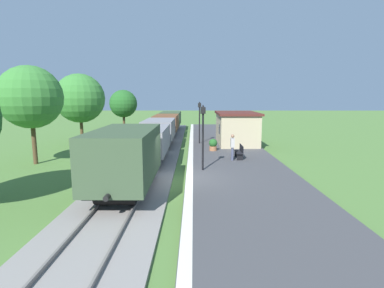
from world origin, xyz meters
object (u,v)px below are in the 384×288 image
station_hut (237,128)px  lamp_post_near (203,125)px  person_waiting (232,146)px  tree_trackside_far (80,98)px  freight_train (158,131)px  lamp_post_far (200,115)px  tree_trackside_mid (30,97)px  tree_field_left (123,104)px  potted_planter (213,145)px  bench_near_hut (240,151)px

station_hut → lamp_post_near: lamp_post_near is taller
person_waiting → tree_trackside_far: tree_trackside_far is taller
tree_trackside_far → freight_train: bearing=-12.6°
freight_train → lamp_post_far: size_ratio=8.81×
tree_trackside_mid → person_waiting: bearing=0.2°
lamp_post_far → tree_trackside_mid: (-10.92, -7.24, 1.53)m
station_hut → tree_field_left: tree_field_left is taller
person_waiting → potted_planter: bearing=-72.6°
lamp_post_far → tree_trackside_mid: 13.19m
lamp_post_far → tree_trackside_far: tree_trackside_far is taller
potted_planter → lamp_post_near: (-0.98, -6.22, 2.08)m
freight_train → bench_near_hut: size_ratio=21.73×
freight_train → station_hut: (6.80, 0.94, 0.19)m
station_hut → person_waiting: bearing=-100.1°
bench_near_hut → person_waiting: (-0.57, -0.59, 0.46)m
tree_field_left → person_waiting: bearing=-55.9°
tree_trackside_far → station_hut: bearing=-2.7°
person_waiting → tree_trackside_far: size_ratio=0.27×
bench_near_hut → tree_trackside_far: size_ratio=0.23×
potted_planter → tree_trackside_far: tree_trackside_far is taller
bench_near_hut → lamp_post_far: bearing=111.4°
tree_trackside_mid → tree_trackside_far: 7.73m
potted_planter → lamp_post_far: lamp_post_far is taller
person_waiting → tree_field_left: tree_field_left is taller
tree_trackside_far → tree_field_left: tree_trackside_far is taller
person_waiting → freight_train: bearing=-46.6°
freight_train → person_waiting: 8.24m
bench_near_hut → lamp_post_near: lamp_post_near is taller
freight_train → bench_near_hut: 8.26m
lamp_post_far → tree_trackside_mid: size_ratio=0.58×
person_waiting → tree_trackside_far: 15.14m
bench_near_hut → tree_field_left: tree_field_left is taller
bench_near_hut → lamp_post_near: (-2.59, -3.27, 2.08)m
potted_planter → lamp_post_far: bearing=105.0°
bench_near_hut → tree_trackside_far: 15.44m
person_waiting → bench_near_hut: bearing=-133.2°
potted_planter → station_hut: bearing=56.8°
person_waiting → potted_planter: 3.71m
bench_near_hut → lamp_post_near: size_ratio=0.41×
tree_trackside_mid → tree_trackside_far: (0.25, 7.72, -0.12)m
freight_train → tree_trackside_mid: (-7.39, -6.13, 2.87)m
lamp_post_near → lamp_post_far: same height
person_waiting → tree_trackside_mid: (-12.94, -0.05, 3.15)m
person_waiting → tree_field_left: 19.28m
station_hut → tree_trackside_mid: tree_trackside_mid is taller
freight_train → tree_trackside_far: size_ratio=5.09×
tree_field_left → lamp_post_far: bearing=-44.8°
potted_planter → lamp_post_near: bearing=-99.0°
lamp_post_near → station_hut: bearing=71.4°
tree_trackside_far → tree_field_left: (1.97, 8.17, -0.67)m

